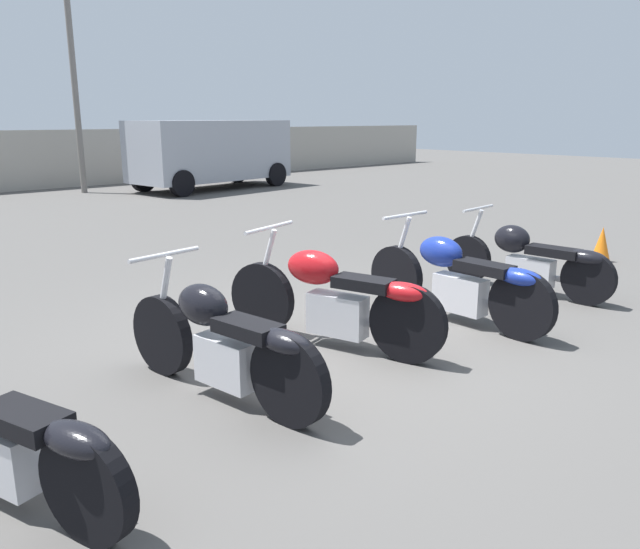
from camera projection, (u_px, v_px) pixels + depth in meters
name	position (u px, v px, depth m)	size (l,w,h in m)	color
ground_plane	(328.00, 346.00, 5.66)	(60.00, 60.00, 0.00)	#514F4C
light_pole_right	(71.00, 41.00, 16.30)	(0.70, 0.35, 6.63)	slate
motorcycle_slot_1	(223.00, 343.00, 4.51)	(0.64, 2.03, 1.02)	black
motorcycle_slot_2	(334.00, 299.00, 5.55)	(0.87, 2.14, 1.05)	black
motorcycle_slot_3	(458.00, 280.00, 6.24)	(0.70, 2.19, 1.03)	black
motorcycle_slot_4	(529.00, 260.00, 7.27)	(0.70, 2.08, 0.96)	black
parked_van	(211.00, 151.00, 17.95)	(4.88, 2.42, 1.94)	#999EA8
traffic_cone_near	(602.00, 244.00, 8.94)	(0.27, 0.27, 0.50)	orange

